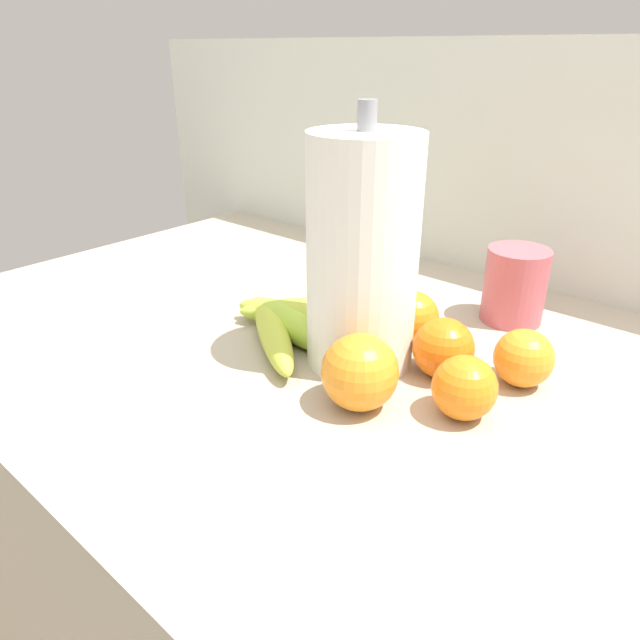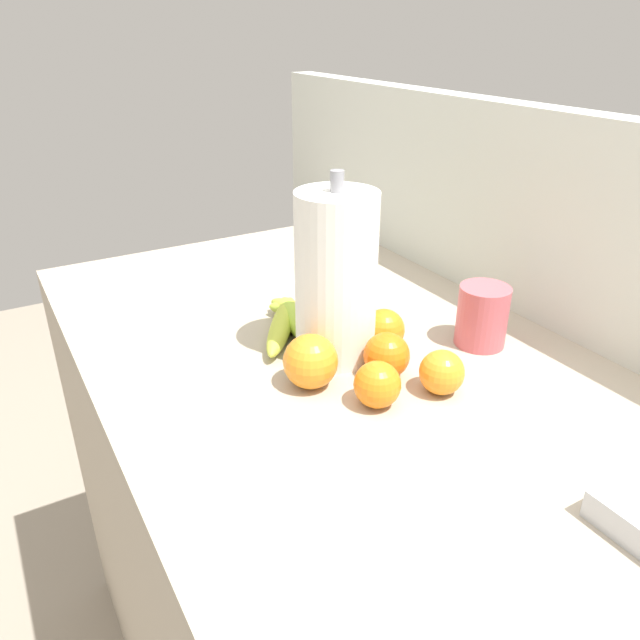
% 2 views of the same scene
% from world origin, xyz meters
% --- Properties ---
extents(wall_back, '(2.19, 0.06, 1.30)m').
position_xyz_m(wall_back, '(0.00, 0.39, 0.65)').
color(wall_back, silver).
rests_on(wall_back, ground).
extents(banana_bunch, '(0.21, 0.22, 0.04)m').
position_xyz_m(banana_bunch, '(-0.37, -0.00, 0.97)').
color(banana_bunch, '#BBCB3F').
rests_on(banana_bunch, counter).
extents(orange_right, '(0.08, 0.08, 0.08)m').
position_xyz_m(orange_right, '(-0.21, -0.08, 0.99)').
color(orange_right, orange).
rests_on(orange_right, counter).
extents(orange_back_left, '(0.07, 0.07, 0.07)m').
position_xyz_m(orange_back_left, '(-0.18, 0.03, 0.98)').
color(orange_back_left, orange).
rests_on(orange_back_left, counter).
extents(orange_front, '(0.07, 0.07, 0.07)m').
position_xyz_m(orange_front, '(-0.12, -0.02, 0.98)').
color(orange_front, orange).
rests_on(orange_front, counter).
extents(orange_far_right, '(0.07, 0.07, 0.07)m').
position_xyz_m(orange_far_right, '(-0.25, 0.08, 0.98)').
color(orange_far_right, orange).
rests_on(orange_far_right, counter).
extents(orange_back_right, '(0.06, 0.06, 0.06)m').
position_xyz_m(orange_back_right, '(-0.10, 0.07, 0.98)').
color(orange_back_right, orange).
rests_on(orange_back_right, counter).
extents(paper_towel_roll, '(0.12, 0.12, 0.29)m').
position_xyz_m(paper_towel_roll, '(-0.27, 0.00, 1.08)').
color(paper_towel_roll, white).
rests_on(paper_towel_roll, counter).
extents(mug, '(0.08, 0.08, 0.10)m').
position_xyz_m(mug, '(-0.18, 0.22, 1.00)').
color(mug, '#BF565F').
rests_on(mug, counter).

